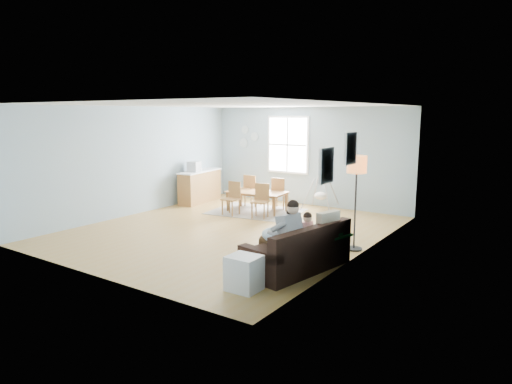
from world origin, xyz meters
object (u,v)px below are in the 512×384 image
Objects in this scene: father at (283,233)px; storage_cube at (244,273)px; sofa at (299,254)px; floor_lamp at (357,172)px; dining_table at (256,202)px; baby_swing at (321,195)px; chair_se at (261,199)px; monitor at (194,167)px; chair_sw at (232,196)px; chair_nw at (252,189)px; chair_ne at (279,192)px; toddler at (303,229)px; counter at (200,186)px.

father is 1.04m from storage_cube.
floor_lamp is (0.30, 1.58, 1.19)m from sofa.
baby_swing reaches higher than dining_table.
chair_se is 2.42× the size of monitor.
chair_sw is 1.11m from chair_nw.
chair_ne is (0.81, 0.12, -0.02)m from chair_nw.
toddler is 1.46m from storage_cube.
toddler reaches higher than sofa.
dining_table is at bearing 62.99° from chair_sw.
floor_lamp is (0.47, 1.82, 0.81)m from father.
dining_table is (-2.93, 3.56, -0.38)m from father.
chair_se is (0.47, -0.50, 0.20)m from dining_table.
dining_table reaches higher than storage_cube.
chair_nw is at bearing -156.62° from baby_swing.
sofa is 3.86m from chair_se.
chair_ne is (-2.53, 5.12, 0.22)m from storage_cube.
counter is at bearing 100.28° from monitor.
storage_cube is at bearing -95.02° from father.
sofa is 2.35× the size of chair_ne.
counter reaches higher than baby_swing.
storage_cube is at bearing -51.00° from chair_sw.
chair_sw is 0.79m from chair_se.
floor_lamp is at bearing 78.80° from storage_cube.
dining_table is (-2.85, 4.51, 0.01)m from storage_cube.
chair_se is 2.67m from counter.
father is at bearing -42.26° from chair_sw.
chair_ne is at bearing 9.41° from counter.
chair_se is at bearing 120.58° from storage_cube.
dining_table is 0.73m from chair_nw.
father is 4.92m from chair_ne.
chair_se is 0.50× the size of counter.
storage_cube is at bearing -101.94° from sofa.
floor_lamp reaches higher than baby_swing.
monitor reaches higher than sofa.
monitor is 3.61m from baby_swing.
baby_swing is at bearing 38.91° from dining_table.
chair_nw is at bearing 134.40° from chair_se.
chair_sw is 2.40× the size of monitor.
chair_ne is 1.11m from baby_swing.
counter is (-5.03, 3.77, -0.18)m from father.
dining_table is 0.90× the size of counter.
toddler is (0.13, 0.43, -0.01)m from father.
dining_table is at bearing -44.95° from chair_nw.
baby_swing is at bearing 105.67° from storage_cube.
dining_table is 1.72× the size of chair_nw.
father is 5.30m from chair_nw.
father is at bearing -70.51° from baby_swing.
monitor reaches higher than dining_table.
chair_ne is (-3.08, 2.35, -0.98)m from floor_lamp.
chair_sw is (-3.24, 2.95, -0.18)m from father.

